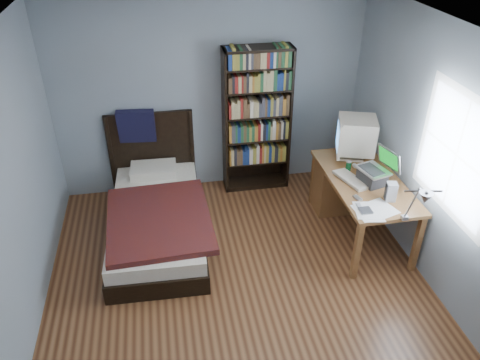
# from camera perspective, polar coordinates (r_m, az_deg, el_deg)

# --- Properties ---
(room) EXTENTS (4.20, 4.24, 2.50)m
(room) POSITION_cam_1_polar(r_m,az_deg,el_deg) (4.01, 0.49, -0.72)
(room) COLOR #4C2916
(room) RESTS_ON ground
(desk) EXTENTS (0.75, 1.49, 0.73)m
(desk) POSITION_cam_1_polar(r_m,az_deg,el_deg) (5.74, 12.97, -0.49)
(desk) COLOR brown
(desk) RESTS_ON floor
(crt_monitor) EXTENTS (0.55, 0.51, 0.50)m
(crt_monitor) POSITION_cam_1_polar(r_m,az_deg,el_deg) (5.54, 13.82, 5.28)
(crt_monitor) COLOR beige
(crt_monitor) RESTS_ON desk
(laptop) EXTENTS (0.40, 0.39, 0.41)m
(laptop) POSITION_cam_1_polar(r_m,az_deg,el_deg) (5.17, 16.03, 0.73)
(laptop) COLOR #2D2D30
(laptop) RESTS_ON desk
(desk_lamp) EXTENTS (0.23, 0.51, 0.61)m
(desk_lamp) POSITION_cam_1_polar(r_m,az_deg,el_deg) (4.18, 21.36, -2.23)
(desk_lamp) COLOR #99999E
(desk_lamp) RESTS_ON desk
(keyboard) EXTENTS (0.30, 0.48, 0.04)m
(keyboard) POSITION_cam_1_polar(r_m,az_deg,el_deg) (5.19, 13.41, 0.05)
(keyboard) COLOR beige
(keyboard) RESTS_ON desk
(speaker) EXTENTS (0.12, 0.12, 0.20)m
(speaker) POSITION_cam_1_polar(r_m,az_deg,el_deg) (4.94, 17.92, -1.37)
(speaker) COLOR gray
(speaker) RESTS_ON desk
(soda_can) EXTENTS (0.06, 0.06, 0.11)m
(soda_can) POSITION_cam_1_polar(r_m,az_deg,el_deg) (5.36, 13.08, 1.67)
(soda_can) COLOR #073812
(soda_can) RESTS_ON desk
(mouse) EXTENTS (0.06, 0.10, 0.04)m
(mouse) POSITION_cam_1_polar(r_m,az_deg,el_deg) (5.46, 13.86, 1.68)
(mouse) COLOR silver
(mouse) RESTS_ON desk
(phone_silver) EXTENTS (0.08, 0.11, 0.02)m
(phone_silver) POSITION_cam_1_polar(r_m,az_deg,el_deg) (4.91, 14.14, -2.13)
(phone_silver) COLOR silver
(phone_silver) RESTS_ON desk
(phone_grey) EXTENTS (0.05, 0.09, 0.02)m
(phone_grey) POSITION_cam_1_polar(r_m,az_deg,el_deg) (4.80, 14.28, -3.04)
(phone_grey) COLOR gray
(phone_grey) RESTS_ON desk
(external_drive) EXTENTS (0.12, 0.12, 0.02)m
(external_drive) POSITION_cam_1_polar(r_m,az_deg,el_deg) (4.74, 15.05, -3.68)
(external_drive) COLOR gray
(external_drive) RESTS_ON desk
(bookshelf) EXTENTS (0.84, 0.30, 1.87)m
(bookshelf) POSITION_cam_1_polar(r_m,az_deg,el_deg) (5.92, 2.04, 7.23)
(bookshelf) COLOR black
(bookshelf) RESTS_ON floor
(bed) EXTENTS (1.14, 2.12, 1.16)m
(bed) POSITION_cam_1_polar(r_m,az_deg,el_deg) (5.46, -10.13, -4.02)
(bed) COLOR black
(bed) RESTS_ON floor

